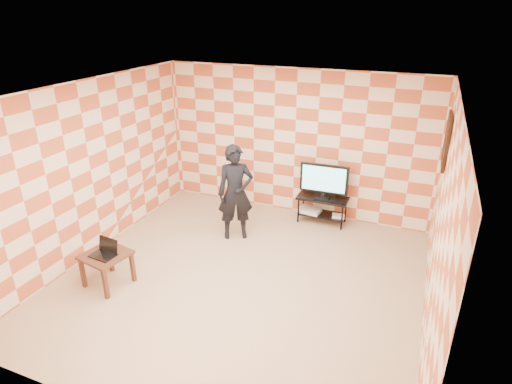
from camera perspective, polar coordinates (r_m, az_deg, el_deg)
floor at (r=6.37m, az=-2.07°, el=-11.56°), size 5.00×5.00×0.00m
wall_back at (r=7.90m, az=5.22°, el=6.47°), size 5.00×0.02×2.70m
wall_front at (r=3.88m, az=-18.05°, el=-14.47°), size 5.00×0.02×2.70m
wall_left at (r=7.04m, az=-21.19°, el=2.74°), size 0.02×5.00×2.70m
wall_right at (r=5.29m, az=23.39°, el=-4.53°), size 0.02×5.00×2.70m
ceiling at (r=5.30m, az=-2.50°, el=13.05°), size 5.00×5.00×0.02m
wall_art at (r=6.52m, az=24.08°, el=6.28°), size 0.04×0.72×0.72m
tv_stand at (r=7.84m, az=8.84°, el=-1.60°), size 0.91×0.41×0.50m
tv at (r=7.65m, az=9.06°, el=1.66°), size 0.86×0.17×0.62m
dvd_player at (r=7.94m, az=7.17°, el=-2.43°), size 0.43×0.33×0.07m
game_console at (r=7.83m, az=10.92°, el=-3.16°), size 0.24×0.19×0.05m
side_table at (r=6.41m, az=-19.35°, el=-8.45°), size 0.67×0.67×0.50m
laptop at (r=6.32m, az=-19.50°, el=-7.47°), size 0.36×0.30×0.22m
person at (r=7.09m, az=-2.75°, el=-0.12°), size 0.71×0.64×1.63m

